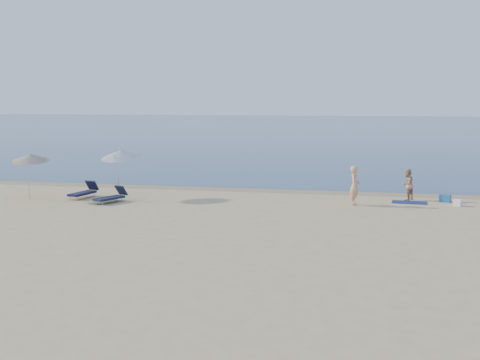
# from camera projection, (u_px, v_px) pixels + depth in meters

# --- Properties ---
(ground) EXTENTS (160.00, 160.00, 0.00)m
(ground) POSITION_uv_depth(u_px,v_px,m) (212.00, 318.00, 13.63)
(ground) COLOR tan
(ground) RESTS_ON ground
(sea) EXTENTS (240.00, 160.00, 0.01)m
(sea) POSITION_uv_depth(u_px,v_px,m) (349.00, 127.00, 110.59)
(sea) COLOR navy
(sea) RESTS_ON ground
(wet_sand_strip) EXTENTS (240.00, 1.60, 0.00)m
(wet_sand_strip) POSITION_uv_depth(u_px,v_px,m) (303.00, 192.00, 32.44)
(wet_sand_strip) COLOR #847254
(wet_sand_strip) RESTS_ON ground
(person_left) EXTENTS (0.53, 0.73, 1.85)m
(person_left) POSITION_uv_depth(u_px,v_px,m) (355.00, 186.00, 28.18)
(person_left) COLOR tan
(person_left) RESTS_ON ground
(person_right) EXTENTS (0.91, 0.95, 1.55)m
(person_right) POSITION_uv_depth(u_px,v_px,m) (407.00, 185.00, 29.59)
(person_right) COLOR tan
(person_right) RESTS_ON ground
(beach_towel) EXTENTS (1.69, 1.03, 0.03)m
(beach_towel) POSITION_uv_depth(u_px,v_px,m) (409.00, 202.00, 28.95)
(beach_towel) COLOR #101951
(beach_towel) RESTS_ON ground
(white_bag) EXTENTS (0.43, 0.41, 0.30)m
(white_bag) POSITION_uv_depth(u_px,v_px,m) (457.00, 203.00, 28.03)
(white_bag) COLOR white
(white_bag) RESTS_ON ground
(blue_cooler) EXTENTS (0.60, 0.51, 0.36)m
(blue_cooler) POSITION_uv_depth(u_px,v_px,m) (445.00, 198.00, 29.13)
(blue_cooler) COLOR #1F5EAA
(blue_cooler) RESTS_ON ground
(umbrella_near) EXTENTS (2.33, 2.36, 2.66)m
(umbrella_near) POSITION_uv_depth(u_px,v_px,m) (121.00, 154.00, 30.04)
(umbrella_near) COLOR silver
(umbrella_near) RESTS_ON ground
(umbrella_far) EXTENTS (2.31, 2.33, 2.44)m
(umbrella_far) POSITION_uv_depth(u_px,v_px,m) (31.00, 157.00, 29.69)
(umbrella_far) COLOR silver
(umbrella_far) RESTS_ON ground
(lounger_left) EXTENTS (0.94, 1.91, 0.81)m
(lounger_left) POSITION_uv_depth(u_px,v_px,m) (84.00, 192.00, 30.40)
(lounger_left) COLOR black
(lounger_left) RESTS_ON ground
(lounger_right) EXTENTS (1.23, 1.84, 0.78)m
(lounger_right) POSITION_uv_depth(u_px,v_px,m) (111.00, 197.00, 28.96)
(lounger_right) COLOR #131B36
(lounger_right) RESTS_ON ground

